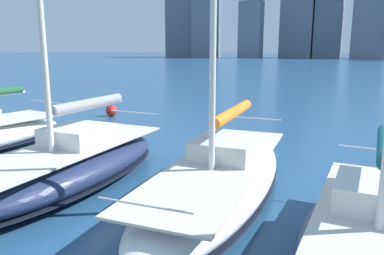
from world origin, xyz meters
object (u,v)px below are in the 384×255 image
(sailboat_teal, at_px, (377,236))
(channel_buoy, at_px, (111,111))
(sailboat_grey, at_px, (69,164))
(sailboat_orange, at_px, (220,176))

(sailboat_teal, bearing_deg, channel_buoy, -35.69)
(sailboat_grey, distance_m, channel_buoy, 12.09)
(sailboat_teal, relative_size, sailboat_grey, 0.86)
(sailboat_teal, distance_m, sailboat_grey, 8.48)
(sailboat_grey, height_order, channel_buoy, sailboat_grey)
(sailboat_teal, distance_m, sailboat_orange, 4.36)
(sailboat_teal, height_order, sailboat_grey, sailboat_grey)
(sailboat_orange, relative_size, sailboat_grey, 1.02)
(sailboat_teal, bearing_deg, sailboat_grey, -3.96)
(sailboat_teal, xyz_separation_m, sailboat_grey, (8.46, -0.59, 0.10))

